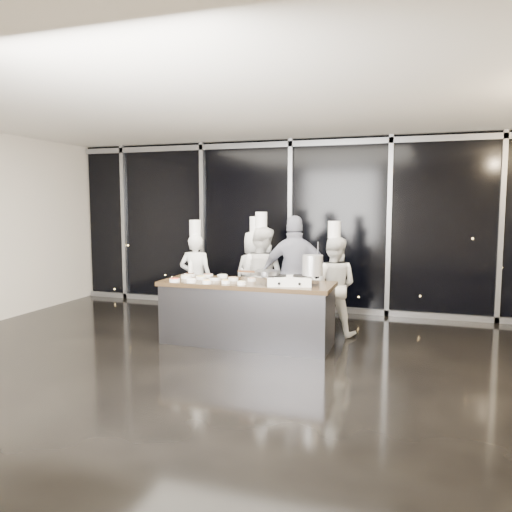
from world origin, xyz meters
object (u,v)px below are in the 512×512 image
Objects in this scene: demo_counter at (247,313)px; stove at (290,281)px; stock_pot at (313,265)px; chef_far_left at (196,277)px; guest at (295,274)px; frying_pan at (266,273)px; chef_right at (333,285)px; chef_center at (261,277)px; chef_left at (255,275)px.

stove reaches higher than demo_counter.
stock_pot is 0.16× the size of chef_far_left.
stock_pot is 1.06m from guest.
chef_right is at bearing 42.27° from frying_pan.
stove is 1.06× the size of frying_pan.
chef_center reaches higher than frying_pan.
demo_counter is at bearing 104.79° from chef_center.
chef_center reaches higher than chef_right.
chef_left reaches higher than stock_pot.
demo_counter is 1.35× the size of guest.
chef_far_left reaches higher than demo_counter.
chef_far_left is at bearing 143.46° from demo_counter.
chef_center is 1.03× the size of guest.
chef_left is (-0.67, 1.57, -0.28)m from frying_pan.
stock_pot is 0.15× the size of chef_left.
guest is (0.82, -0.51, 0.12)m from chef_left.
demo_counter is 1.55m from chef_far_left.
stock_pot is at bearing -2.46° from demo_counter.
chef_left is (0.89, 0.48, 0.01)m from chef_far_left.
stove is 0.33m from frying_pan.
chef_far_left is (-1.22, 0.90, 0.33)m from demo_counter.
frying_pan is at bearing -166.80° from stock_pot.
chef_left is (-0.98, 1.50, -0.17)m from stove.
guest is at bearing 4.23° from chef_right.
guest is (0.50, 0.88, 0.46)m from demo_counter.
chef_left reaches higher than chef_right.
chef_center is 1.07× the size of chef_right.
stove is at bearing 134.09° from chef_center.
frying_pan is 1.09m from guest.
chef_left is (-0.33, 1.38, 0.34)m from demo_counter.
stock_pot reaches higher than frying_pan.
guest is 0.61m from chef_right.
stove is at bearing 142.49° from chef_far_left.
stock_pot is at bearing 145.56° from chef_center.
frying_pan reaches higher than stove.
chef_left is at bearing -51.08° from chef_center.
guest is (1.71, -0.02, 0.13)m from chef_far_left.
stock_pot reaches higher than demo_counter.
chef_left reaches higher than demo_counter.
demo_counter is 3.79× the size of stove.
guest reaches higher than stove.
chef_center is (0.24, -0.42, 0.04)m from chef_left.
frying_pan is at bearing 118.59° from chef_left.
demo_counter is at bearing 157.24° from stove.
chef_left is 0.97m from guest.
chef_center is (-0.75, 1.08, -0.13)m from stove.
stock_pot reaches higher than stove.
stock_pot is 1.02m from chef_right.
frying_pan is at bearing 120.20° from chef_center.
frying_pan is 0.64m from stock_pot.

